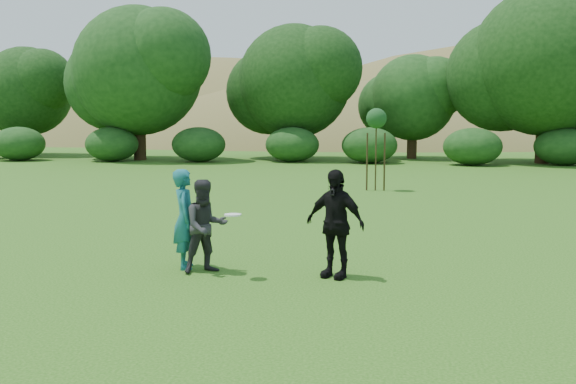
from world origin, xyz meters
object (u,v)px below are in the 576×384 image
Objects in this scene: player_teal at (185,219)px; sapling at (376,121)px; player_grey at (206,226)px; player_black at (335,224)px.

sapling reaches higher than player_teal.
sapling is (2.80, 12.14, 1.58)m from player_teal.
sapling is (2.36, 12.38, 1.65)m from player_grey.
player_black is (2.12, 0.03, 0.10)m from player_grey.
player_teal is at bearing -102.97° from sapling.
player_black is at bearing -34.09° from player_grey.
player_grey is (0.43, -0.25, -0.07)m from player_teal.
sapling is at bearing 112.55° from player_black.
player_teal is 1.10× the size of player_grey.
player_teal reaches higher than player_grey.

